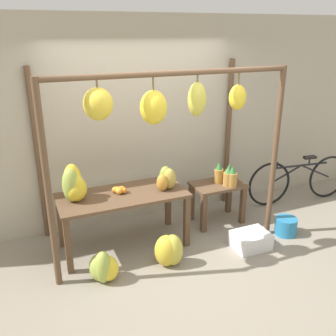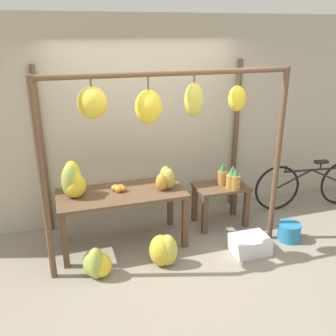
{
  "view_description": "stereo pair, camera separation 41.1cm",
  "coord_description": "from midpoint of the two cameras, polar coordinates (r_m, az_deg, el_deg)",
  "views": [
    {
      "loc": [
        -1.6,
        -3.41,
        2.61
      ],
      "look_at": [
        0.11,
        0.62,
        0.97
      ],
      "focal_mm": 40.0,
      "sensor_mm": 36.0,
      "label": 1
    },
    {
      "loc": [
        -1.21,
        -3.55,
        2.61
      ],
      "look_at": [
        0.11,
        0.62,
        0.97
      ],
      "focal_mm": 40.0,
      "sensor_mm": 36.0,
      "label": 2
    }
  ],
  "objects": [
    {
      "name": "ground_plane",
      "position": [
        4.57,
        -0.81,
        -14.3
      ],
      "size": [
        20.0,
        20.0,
        0.0
      ],
      "primitive_type": "plane",
      "color": "gray"
    },
    {
      "name": "shop_wall_back",
      "position": [
        5.18,
        -6.62,
        6.89
      ],
      "size": [
        8.0,
        0.08,
        2.8
      ],
      "color": "#B2A893",
      "rests_on": "ground_plane"
    },
    {
      "name": "stall_awning",
      "position": [
        4.16,
        -4.29,
        7.05
      ],
      "size": [
        2.81,
        1.27,
        2.21
      ],
      "color": "brown",
      "rests_on": "ground_plane"
    },
    {
      "name": "display_table_main",
      "position": [
        4.65,
        -9.43,
        -5.15
      ],
      "size": [
        1.56,
        0.7,
        0.72
      ],
      "color": "brown",
      "rests_on": "ground_plane"
    },
    {
      "name": "display_table_side",
      "position": [
        5.28,
        5.34,
        -3.9
      ],
      "size": [
        0.72,
        0.47,
        0.58
      ],
      "color": "brown",
      "rests_on": "ground_plane"
    },
    {
      "name": "banana_pile_on_table",
      "position": [
        4.5,
        -16.69,
        -2.68
      ],
      "size": [
        0.37,
        0.38,
        0.43
      ],
      "color": "yellow",
      "rests_on": "display_table_main"
    },
    {
      "name": "orange_pile",
      "position": [
        4.62,
        -9.96,
        -3.38
      ],
      "size": [
        0.17,
        0.15,
        0.09
      ],
      "color": "orange",
      "rests_on": "display_table_main"
    },
    {
      "name": "pineapple_cluster",
      "position": [
        5.16,
        6.73,
        -1.23
      ],
      "size": [
        0.26,
        0.31,
        0.31
      ],
      "color": "#B27F38",
      "rests_on": "display_table_side"
    },
    {
      "name": "banana_pile_ground_left",
      "position": [
        4.3,
        -12.6,
        -14.65
      ],
      "size": [
        0.4,
        0.35,
        0.39
      ],
      "color": "yellow",
      "rests_on": "ground_plane"
    },
    {
      "name": "banana_pile_ground_right",
      "position": [
        4.43,
        -2.55,
        -12.5
      ],
      "size": [
        0.41,
        0.35,
        0.4
      ],
      "color": "gold",
      "rests_on": "ground_plane"
    },
    {
      "name": "fruit_crate_white",
      "position": [
        4.87,
        10.1,
        -10.83
      ],
      "size": [
        0.45,
        0.34,
        0.21
      ],
      "color": "silver",
      "rests_on": "ground_plane"
    },
    {
      "name": "blue_bucket",
      "position": [
        5.26,
        15.39,
        -8.59
      ],
      "size": [
        0.29,
        0.29,
        0.23
      ],
      "color": "teal",
      "rests_on": "ground_plane"
    },
    {
      "name": "parked_bicycle",
      "position": [
        6.19,
        17.67,
        -1.7
      ],
      "size": [
        1.78,
        0.23,
        0.75
      ],
      "color": "black",
      "rests_on": "ground_plane"
    },
    {
      "name": "papaya_pile",
      "position": [
        4.66,
        -2.78,
        -1.68
      ],
      "size": [
        0.3,
        0.29,
        0.27
      ],
      "color": "gold",
      "rests_on": "display_table_main"
    }
  ]
}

